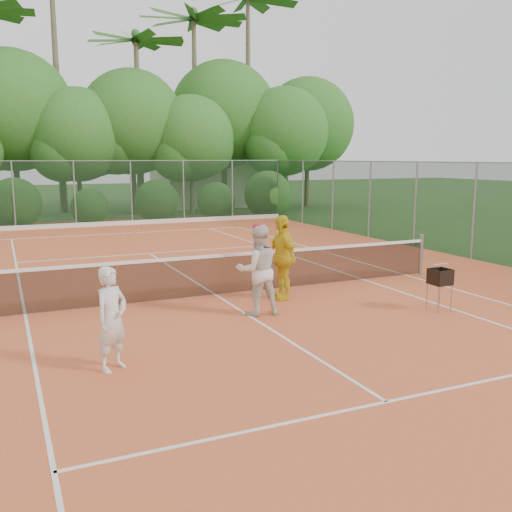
{
  "coord_description": "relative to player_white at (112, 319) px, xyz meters",
  "views": [
    {
      "loc": [
        -4.42,
        -12.08,
        3.16
      ],
      "look_at": [
        0.47,
        -1.2,
        1.1
      ],
      "focal_mm": 40.0,
      "sensor_mm": 36.0,
      "label": 1
    }
  ],
  "objects": [
    {
      "name": "ground",
      "position": [
        3.02,
        3.76,
        -0.81
      ],
      "size": [
        120.0,
        120.0,
        0.0
      ],
      "primitive_type": "plane",
      "color": "#224619",
      "rests_on": "ground"
    },
    {
      "name": "clay_court",
      "position": [
        3.02,
        3.76,
        -0.8
      ],
      "size": [
        18.0,
        36.0,
        0.02
      ],
      "primitive_type": "cube",
      "color": "#D86031",
      "rests_on": "ground"
    },
    {
      "name": "club_building",
      "position": [
        12.02,
        27.76,
        0.69
      ],
      "size": [
        8.0,
        5.0,
        3.0
      ],
      "primitive_type": "cube",
      "color": "beige",
      "rests_on": "ground"
    },
    {
      "name": "tennis_net",
      "position": [
        3.02,
        3.76,
        -0.27
      ],
      "size": [
        11.97,
        0.1,
        1.1
      ],
      "color": "gray",
      "rests_on": "clay_court"
    },
    {
      "name": "player_white",
      "position": [
        0.0,
        0.0,
        0.0
      ],
      "size": [
        0.69,
        0.64,
        1.57
      ],
      "primitive_type": "imported",
      "rotation": [
        0.0,
        0.0,
        0.62
      ],
      "color": "silver",
      "rests_on": "clay_court"
    },
    {
      "name": "player_center_grp",
      "position": [
        3.24,
        1.9,
        0.14
      ],
      "size": [
        0.95,
        0.78,
        1.87
      ],
      "color": "silver",
      "rests_on": "clay_court"
    },
    {
      "name": "player_yellow",
      "position": [
        4.27,
        2.87,
        0.16
      ],
      "size": [
        0.48,
        1.12,
        1.9
      ],
      "primitive_type": "imported",
      "rotation": [
        0.0,
        0.0,
        -1.55
      ],
      "color": "yellow",
      "rests_on": "clay_court"
    },
    {
      "name": "ball_hopper",
      "position": [
        6.8,
        0.62,
        -0.09
      ],
      "size": [
        0.38,
        0.38,
        0.88
      ],
      "rotation": [
        0.0,
        0.0,
        -0.39
      ],
      "color": "gray",
      "rests_on": "clay_court"
    },
    {
      "name": "stray_ball_a",
      "position": [
        4.0,
        16.2,
        -0.75
      ],
      "size": [
        0.07,
        0.07,
        0.07
      ],
      "primitive_type": "sphere",
      "color": "yellow",
      "rests_on": "clay_court"
    },
    {
      "name": "stray_ball_b",
      "position": [
        3.75,
        15.6,
        -0.75
      ],
      "size": [
        0.07,
        0.07,
        0.07
      ],
      "primitive_type": "sphere",
      "color": "#C5E535",
      "rests_on": "clay_court"
    },
    {
      "name": "stray_ball_c",
      "position": [
        2.85,
        13.43,
        -0.75
      ],
      "size": [
        0.07,
        0.07,
        0.07
      ],
      "primitive_type": "sphere",
      "color": "gold",
      "rests_on": "clay_court"
    },
    {
      "name": "court_markings",
      "position": [
        3.02,
        3.76,
        -0.78
      ],
      "size": [
        11.03,
        23.83,
        0.01
      ],
      "color": "white",
      "rests_on": "clay_court"
    },
    {
      "name": "fence_back",
      "position": [
        3.02,
        18.76,
        0.71
      ],
      "size": [
        18.07,
        0.07,
        3.0
      ],
      "color": "#19381E",
      "rests_on": "clay_court"
    },
    {
      "name": "tropical_treeline",
      "position": [
        4.46,
        23.98,
        4.31
      ],
      "size": [
        32.1,
        8.49,
        15.03
      ],
      "color": "brown",
      "rests_on": "ground"
    }
  ]
}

